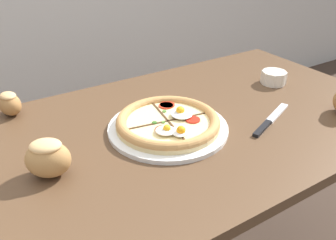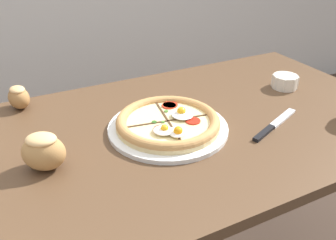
{
  "view_description": "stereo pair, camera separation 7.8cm",
  "coord_description": "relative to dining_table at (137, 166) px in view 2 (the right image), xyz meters",
  "views": [
    {
      "loc": [
        -0.35,
        -0.7,
        1.22
      ],
      "look_at": [
        0.09,
        -0.01,
        0.76
      ],
      "focal_mm": 38.0,
      "sensor_mm": 36.0,
      "label": 1
    },
    {
      "loc": [
        -0.28,
        -0.74,
        1.22
      ],
      "look_at": [
        0.09,
        -0.01,
        0.76
      ],
      "focal_mm": 38.0,
      "sensor_mm": 36.0,
      "label": 2
    }
  ],
  "objects": [
    {
      "name": "bread_piece_mid",
      "position": [
        -0.25,
        0.3,
        0.13
      ],
      "size": [
        0.08,
        0.09,
        0.07
      ],
      "rotation": [
        0.0,
        0.0,
        1.85
      ],
      "color": "#A3703D",
      "rests_on": "dining_table"
    },
    {
      "name": "pizza",
      "position": [
        0.09,
        -0.01,
        0.12
      ],
      "size": [
        0.32,
        0.32,
        0.05
      ],
      "color": "white",
      "rests_on": "dining_table"
    },
    {
      "name": "bread_piece_far",
      "position": [
        -0.23,
        -0.04,
        0.14
      ],
      "size": [
        0.12,
        0.11,
        0.09
      ],
      "rotation": [
        0.0,
        0.0,
        2.59
      ],
      "color": "#B27F47",
      "rests_on": "dining_table"
    },
    {
      "name": "dining_table",
      "position": [
        0.0,
        0.0,
        0.0
      ],
      "size": [
        1.58,
        0.73,
        0.73
      ],
      "color": "#513823",
      "rests_on": "ground_plane"
    },
    {
      "name": "knife_main",
      "position": [
        0.36,
        -0.12,
        0.1
      ],
      "size": [
        0.21,
        0.1,
        0.01
      ],
      "rotation": [
        0.0,
        0.0,
        0.39
      ],
      "color": "silver",
      "rests_on": "dining_table"
    },
    {
      "name": "ramekin_bowl",
      "position": [
        0.56,
        0.06,
        0.12
      ],
      "size": [
        0.09,
        0.09,
        0.04
      ],
      "color": "silver",
      "rests_on": "dining_table"
    }
  ]
}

